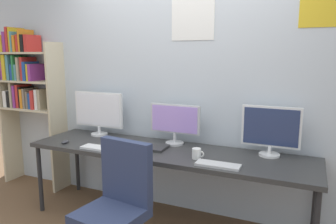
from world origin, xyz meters
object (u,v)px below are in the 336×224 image
at_px(computer_mouse, 65,142).
at_px(monitor_center, 175,122).
at_px(desk, 166,155).
at_px(monitor_left, 99,112).
at_px(monitor_right, 271,130).
at_px(keyboard_right, 218,165).
at_px(laptop_closed, 150,147).
at_px(office_chair, 116,221).
at_px(keyboard_left, 101,148).
at_px(bookshelf, 27,85).
at_px(coffee_mug, 197,154).

bearing_deg(computer_mouse, monitor_center, 22.61).
bearing_deg(desk, monitor_center, 90.00).
bearing_deg(monitor_left, monitor_right, -0.00).
distance_m(monitor_center, keyboard_right, 0.75).
relative_size(monitor_right, laptop_closed, 1.55).
bearing_deg(keyboard_right, monitor_right, 52.45).
distance_m(office_chair, keyboard_left, 0.82).
distance_m(bookshelf, keyboard_left, 1.55).
relative_size(monitor_left, keyboard_left, 1.51).
relative_size(bookshelf, monitor_left, 3.23).
xyz_separation_m(monitor_right, keyboard_right, (-0.34, -0.44, -0.23)).
bearing_deg(keyboard_left, laptop_closed, 28.72).
xyz_separation_m(desk, monitor_right, (0.90, 0.21, 0.28)).
xyz_separation_m(desk, keyboard_right, (0.56, -0.23, 0.06)).
bearing_deg(coffee_mug, monitor_left, 164.90).
height_order(office_chair, monitor_left, monitor_left).
xyz_separation_m(bookshelf, monitor_right, (2.85, -0.02, -0.27)).
relative_size(computer_mouse, laptop_closed, 0.30).
distance_m(laptop_closed, coffee_mug, 0.52).
xyz_separation_m(bookshelf, laptop_closed, (1.80, -0.24, -0.49)).
height_order(monitor_center, coffee_mug, monitor_center).
bearing_deg(coffee_mug, monitor_center, 135.83).
relative_size(office_chair, keyboard_right, 2.79).
relative_size(keyboard_left, coffee_mug, 3.73).
xyz_separation_m(monitor_center, laptop_closed, (-0.16, -0.22, -0.21)).
xyz_separation_m(bookshelf, office_chair, (1.90, -1.00, -0.84)).
distance_m(monitor_left, laptop_closed, 0.81).
distance_m(desk, keyboard_left, 0.61).
xyz_separation_m(office_chair, computer_mouse, (-0.95, 0.57, 0.35)).
distance_m(monitor_center, monitor_right, 0.90).
distance_m(desk, laptop_closed, 0.17).
bearing_deg(monitor_right, desk, -166.73).
xyz_separation_m(desk, laptop_closed, (-0.16, -0.01, 0.06)).
relative_size(office_chair, computer_mouse, 10.31).
bearing_deg(coffee_mug, laptop_closed, 167.37).
relative_size(monitor_right, computer_mouse, 5.18).
height_order(office_chair, monitor_center, monitor_center).
bearing_deg(keyboard_left, office_chair, -47.06).
bearing_deg(keyboard_left, desk, 22.33).
distance_m(office_chair, computer_mouse, 1.17).
xyz_separation_m(monitor_left, monitor_right, (1.80, -0.00, -0.03)).
xyz_separation_m(monitor_center, keyboard_left, (-0.56, -0.44, -0.21)).
relative_size(monitor_left, coffee_mug, 5.63).
height_order(desk, bookshelf, bookshelf).
distance_m(keyboard_right, computer_mouse, 1.57).
bearing_deg(bookshelf, keyboard_right, -10.36).
bearing_deg(monitor_right, keyboard_left, -163.15).
bearing_deg(monitor_center, monitor_right, 0.00).
height_order(keyboard_left, keyboard_right, same).
xyz_separation_m(monitor_left, keyboard_right, (1.46, -0.44, -0.25)).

